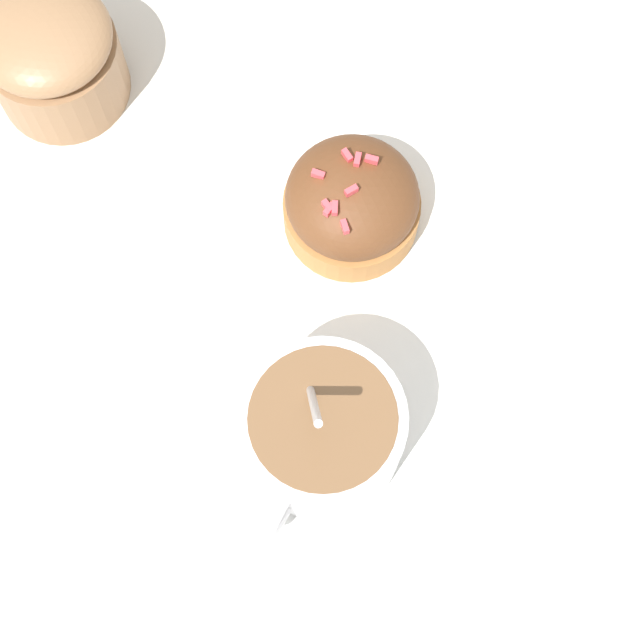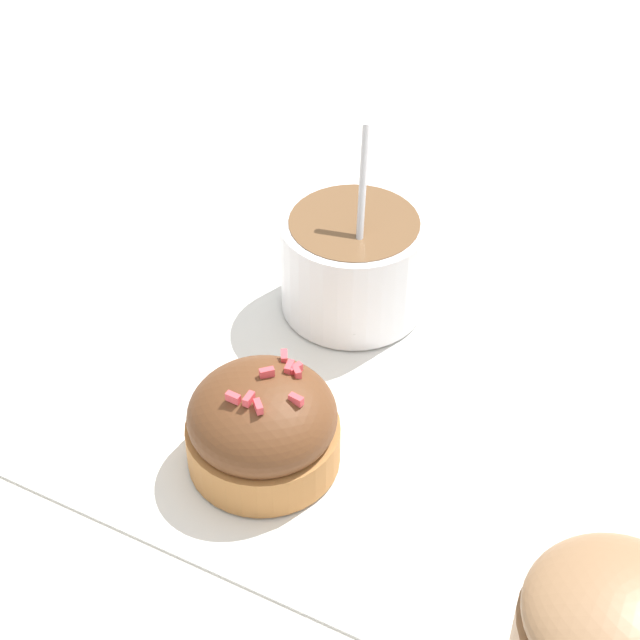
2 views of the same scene
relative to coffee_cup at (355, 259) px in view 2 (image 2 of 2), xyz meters
The scene contains 4 objects.
ground_plane 0.08m from the coffee_cup, ahead, with size 3.00×3.00×0.00m, color silver.
paper_napkin 0.07m from the coffee_cup, ahead, with size 0.28×0.28×0.00m.
coffee_cup is the anchor object (origin of this frame).
frosted_pastry 0.13m from the coffee_cup, ahead, with size 0.08×0.08×0.06m.
Camera 2 is at (0.38, 0.18, 0.41)m, focal length 60.00 mm.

